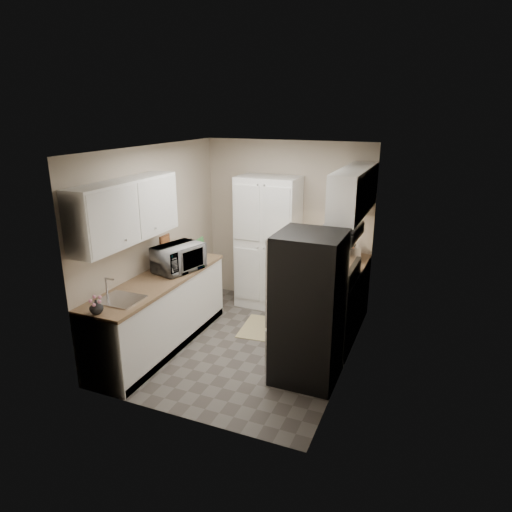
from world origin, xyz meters
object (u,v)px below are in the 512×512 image
Objects in this scene: electric_range at (328,311)px; refrigerator at (308,308)px; pantry_cabinet at (268,243)px; microwave at (179,258)px; wine_bottle at (191,250)px; toaster_oven at (348,252)px.

refrigerator is (-0.03, -0.80, 0.37)m from electric_range.
pantry_cabinet reaches higher than electric_range.
microwave is 0.46m from wine_bottle.
microwave is at bearing -117.24° from pantry_cabinet.
refrigerator is at bearing -56.54° from pantry_cabinet.
wine_bottle reaches higher than toaster_oven.
wine_bottle is at bearing -176.27° from toaster_oven.
microwave reaches higher than electric_range.
pantry_cabinet is 7.20× the size of wine_bottle.
refrigerator is at bearing -92.48° from electric_range.
microwave is 2.33m from toaster_oven.
electric_range is at bearing -60.85° from microwave.
toaster_oven is (2.01, 0.85, -0.03)m from wine_bottle.
pantry_cabinet reaches higher than wine_bottle.
electric_range is 2.03m from microwave.
electric_range is 1.83× the size of microwave.
pantry_cabinet is 1.22m from wine_bottle.
wine_bottle is at bearing -179.83° from electric_range.
refrigerator is at bearing -22.43° from wine_bottle.
toaster_oven is at bearing 87.16° from refrigerator.
refrigerator is at bearing -84.99° from microwave.
pantry_cabinet is 1.18× the size of refrigerator.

